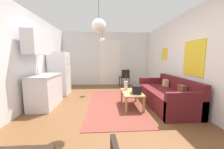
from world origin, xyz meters
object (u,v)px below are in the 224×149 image
coffee_table (132,94)px  pendant_lamp_far (103,40)px  couch (167,96)px  handbag (137,89)px  accent_chair (125,77)px  pendant_lamp_near (99,26)px  refrigerator (60,73)px  bamboo_vase (126,86)px

coffee_table → pendant_lamp_far: size_ratio=1.31×
couch → coffee_table: couch is taller
handbag → accent_chair: accent_chair is taller
couch → pendant_lamp_far: size_ratio=3.00×
couch → accent_chair: accent_chair is taller
coffee_table → accent_chair: (0.21, 2.52, 0.11)m
coffee_table → pendant_lamp_near: bearing=-134.6°
pendant_lamp_near → pendant_lamp_far: same height
accent_chair → pendant_lamp_far: pendant_lamp_far is taller
couch → pendant_lamp_near: bearing=-154.7°
couch → pendant_lamp_near: pendant_lamp_near is taller
refrigerator → pendant_lamp_near: size_ratio=1.95×
handbag → bamboo_vase: bearing=120.1°
refrigerator → handbag: bearing=-31.9°
accent_chair → pendant_lamp_far: bearing=26.5°
refrigerator → bamboo_vase: bearing=-27.3°
coffee_table → bamboo_vase: bearing=117.3°
couch → refrigerator: size_ratio=1.31×
bamboo_vase → accent_chair: 2.31m
handbag → pendant_lamp_near: pendant_lamp_near is taller
handbag → refrigerator: size_ratio=0.21×
bamboo_vase → pendant_lamp_far: pendant_lamp_far is taller
pendant_lamp_near → pendant_lamp_far: 2.58m
coffee_table → pendant_lamp_far: pendant_lamp_far is taller
handbag → pendant_lamp_near: bearing=-142.8°
coffee_table → bamboo_vase: size_ratio=1.91×
refrigerator → accent_chair: 2.86m
bamboo_vase → accent_chair: bearing=81.8°
couch → coffee_table: (-1.04, -0.03, 0.09)m
handbag → refrigerator: refrigerator is taller
accent_chair → pendant_lamp_far: size_ratio=1.20×
handbag → pendant_lamp_far: pendant_lamp_far is taller
couch → bamboo_vase: bearing=170.0°
handbag → pendant_lamp_near: size_ratio=0.41×
coffee_table → handbag: (0.10, -0.14, 0.17)m
bamboo_vase → pendant_lamp_near: size_ratio=0.59×
bamboo_vase → pendant_lamp_far: 2.22m
couch → pendant_lamp_far: (-1.85, 1.69, 1.77)m
couch → refrigerator: bearing=158.1°
accent_chair → bamboo_vase: bearing=70.4°
couch → accent_chair: (-0.83, 2.49, 0.21)m
coffee_table → bamboo_vase: 0.32m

